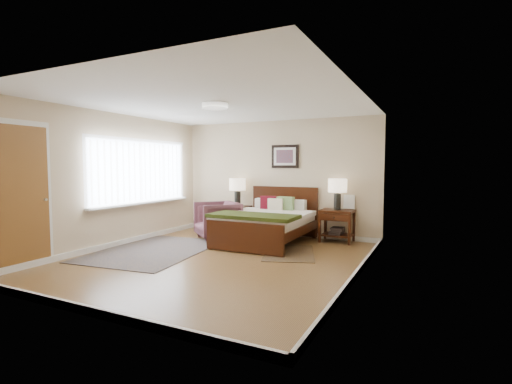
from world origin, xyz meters
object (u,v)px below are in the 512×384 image
lamp_left (237,186)px  rug_persian (153,250)px  nightstand_right (337,222)px  lamp_right (338,188)px  armchair (217,220)px  bed (267,219)px  nightstand_left (237,211)px

lamp_left → rug_persian: (-0.49, -2.23, -1.05)m
nightstand_right → lamp_right: (0.00, 0.01, 0.69)m
lamp_left → armchair: lamp_left is taller
bed → lamp_left: (-1.06, 0.73, 0.57)m
lamp_right → nightstand_left: bearing=-179.5°
lamp_left → bed: bearing=-34.3°
rug_persian → lamp_left: bearing=70.9°
bed → nightstand_left: bearing=146.5°
nightstand_right → armchair: bearing=-162.9°
rug_persian → lamp_right: bearing=32.2°
nightstand_right → bed: bearing=-149.4°
bed → rug_persian: bed is taller
bed → armchair: (-1.14, -0.01, -0.10)m
lamp_left → armchair: (-0.08, -0.74, -0.67)m
nightstand_left → lamp_right: 2.34m
nightstand_left → lamp_left: lamp_left is taller
lamp_right → rug_persian: (-2.75, -2.23, -1.07)m
nightstand_left → lamp_right: bearing=0.5°
nightstand_left → rug_persian: bearing=-102.4°
armchair → bed: bearing=41.0°
bed → rug_persian: bearing=-135.9°
lamp_left → lamp_right: (2.27, 0.00, 0.03)m
bed → armchair: 1.14m
nightstand_left → nightstand_right: (2.27, 0.01, -0.10)m
nightstand_right → lamp_right: 0.69m
lamp_right → rug_persian: 3.70m
nightstand_left → nightstand_right: bearing=0.2°
lamp_left → lamp_right: size_ratio=1.00×
nightstand_right → rug_persian: size_ratio=0.26×
lamp_right → rug_persian: size_ratio=0.25×
lamp_right → lamp_left: bearing=180.0°
nightstand_left → rug_persian: nightstand_left is taller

